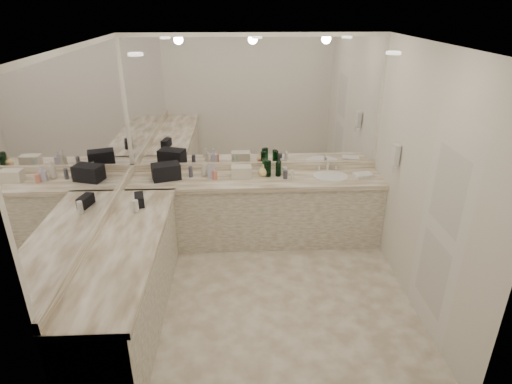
{
  "coord_description": "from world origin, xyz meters",
  "views": [
    {
      "loc": [
        -0.22,
        -3.77,
        2.95
      ],
      "look_at": [
        -0.03,
        0.4,
        1.06
      ],
      "focal_mm": 30.0,
      "sensor_mm": 36.0,
      "label": 1
    }
  ],
  "objects_px": {
    "cream_cosmetic_case": "(241,172)",
    "soap_bottle_b": "(212,171)",
    "hand_towel": "(363,175)",
    "soap_bottle_a": "(204,167)",
    "soap_bottle_c": "(263,170)",
    "sink": "(330,177)",
    "black_toiletry_bag": "(166,172)",
    "wall_phone": "(396,155)"
  },
  "relations": [
    {
      "from": "cream_cosmetic_case",
      "to": "soap_bottle_b",
      "type": "xyz_separation_m",
      "value": [
        -0.37,
        0.0,
        0.02
      ]
    },
    {
      "from": "hand_towel",
      "to": "soap_bottle_a",
      "type": "height_order",
      "value": "soap_bottle_a"
    },
    {
      "from": "soap_bottle_a",
      "to": "cream_cosmetic_case",
      "type": "bearing_deg",
      "value": -9.88
    },
    {
      "from": "soap_bottle_c",
      "to": "sink",
      "type": "bearing_deg",
      "value": -3.79
    },
    {
      "from": "cream_cosmetic_case",
      "to": "soap_bottle_b",
      "type": "height_order",
      "value": "soap_bottle_b"
    },
    {
      "from": "hand_towel",
      "to": "soap_bottle_a",
      "type": "relative_size",
      "value": 0.99
    },
    {
      "from": "soap_bottle_a",
      "to": "soap_bottle_c",
      "type": "bearing_deg",
      "value": -3.27
    },
    {
      "from": "cream_cosmetic_case",
      "to": "soap_bottle_a",
      "type": "distance_m",
      "value": 0.47
    },
    {
      "from": "sink",
      "to": "black_toiletry_bag",
      "type": "bearing_deg",
      "value": 179.7
    },
    {
      "from": "wall_phone",
      "to": "soap_bottle_c",
      "type": "distance_m",
      "value": 1.61
    },
    {
      "from": "sink",
      "to": "hand_towel",
      "type": "height_order",
      "value": "hand_towel"
    },
    {
      "from": "wall_phone",
      "to": "soap_bottle_b",
      "type": "relative_size",
      "value": 1.23
    },
    {
      "from": "wall_phone",
      "to": "soap_bottle_c",
      "type": "bearing_deg",
      "value": 159.14
    },
    {
      "from": "black_toiletry_bag",
      "to": "soap_bottle_b",
      "type": "distance_m",
      "value": 0.56
    },
    {
      "from": "soap_bottle_c",
      "to": "wall_phone",
      "type": "bearing_deg",
      "value": -20.86
    },
    {
      "from": "wall_phone",
      "to": "soap_bottle_a",
      "type": "bearing_deg",
      "value": 164.77
    },
    {
      "from": "sink",
      "to": "soap_bottle_a",
      "type": "xyz_separation_m",
      "value": [
        -1.59,
        0.1,
        0.12
      ]
    },
    {
      "from": "cream_cosmetic_case",
      "to": "soap_bottle_c",
      "type": "relative_size",
      "value": 1.62
    },
    {
      "from": "sink",
      "to": "hand_towel",
      "type": "bearing_deg",
      "value": -3.65
    },
    {
      "from": "sink",
      "to": "soap_bottle_c",
      "type": "bearing_deg",
      "value": 176.21
    },
    {
      "from": "hand_towel",
      "to": "soap_bottle_b",
      "type": "relative_size",
      "value": 1.18
    },
    {
      "from": "soap_bottle_b",
      "to": "soap_bottle_c",
      "type": "height_order",
      "value": "soap_bottle_b"
    },
    {
      "from": "sink",
      "to": "hand_towel",
      "type": "xyz_separation_m",
      "value": [
        0.41,
        -0.03,
        0.02
      ]
    },
    {
      "from": "sink",
      "to": "cream_cosmetic_case",
      "type": "distance_m",
      "value": 1.13
    },
    {
      "from": "black_toiletry_bag",
      "to": "sink",
      "type": "bearing_deg",
      "value": -0.3
    },
    {
      "from": "hand_towel",
      "to": "soap_bottle_b",
      "type": "bearing_deg",
      "value": 178.58
    },
    {
      "from": "black_toiletry_bag",
      "to": "cream_cosmetic_case",
      "type": "xyz_separation_m",
      "value": [
        0.93,
        0.01,
        -0.02
      ]
    },
    {
      "from": "sink",
      "to": "wall_phone",
      "type": "height_order",
      "value": "wall_phone"
    },
    {
      "from": "black_toiletry_bag",
      "to": "soap_bottle_a",
      "type": "relative_size",
      "value": 1.46
    },
    {
      "from": "wall_phone",
      "to": "cream_cosmetic_case",
      "type": "relative_size",
      "value": 0.95
    },
    {
      "from": "soap_bottle_b",
      "to": "hand_towel",
      "type": "bearing_deg",
      "value": -1.42
    },
    {
      "from": "sink",
      "to": "cream_cosmetic_case",
      "type": "height_order",
      "value": "cream_cosmetic_case"
    },
    {
      "from": "sink",
      "to": "cream_cosmetic_case",
      "type": "relative_size",
      "value": 1.74
    },
    {
      "from": "cream_cosmetic_case",
      "to": "hand_towel",
      "type": "bearing_deg",
      "value": -1.87
    },
    {
      "from": "wall_phone",
      "to": "soap_bottle_b",
      "type": "bearing_deg",
      "value": 166.1
    },
    {
      "from": "soap_bottle_b",
      "to": "wall_phone",
      "type": "bearing_deg",
      "value": -13.9
    },
    {
      "from": "soap_bottle_a",
      "to": "sink",
      "type": "bearing_deg",
      "value": -3.55
    },
    {
      "from": "cream_cosmetic_case",
      "to": "soap_bottle_a",
      "type": "xyz_separation_m",
      "value": [
        -0.47,
        0.08,
        0.04
      ]
    },
    {
      "from": "black_toiletry_bag",
      "to": "soap_bottle_a",
      "type": "height_order",
      "value": "soap_bottle_a"
    },
    {
      "from": "black_toiletry_bag",
      "to": "hand_towel",
      "type": "bearing_deg",
      "value": -0.86
    },
    {
      "from": "black_toiletry_bag",
      "to": "soap_bottle_c",
      "type": "distance_m",
      "value": 1.21
    },
    {
      "from": "wall_phone",
      "to": "soap_bottle_c",
      "type": "height_order",
      "value": "wall_phone"
    }
  ]
}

